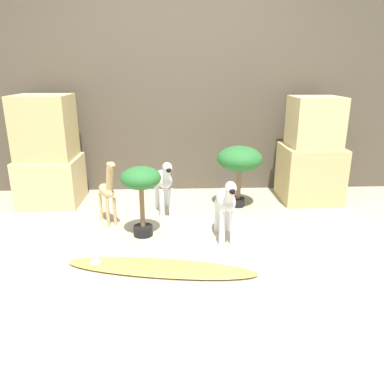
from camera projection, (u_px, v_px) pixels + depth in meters
name	position (u px, v px, depth m)	size (l,w,h in m)	color
ground_plane	(184.00, 252.00, 2.98)	(14.00, 14.00, 0.00)	#B2A88E
wall_back	(181.00, 95.00, 4.23)	(6.40, 0.08, 2.20)	brown
rock_pillar_left	(48.00, 154.00, 3.91)	(0.61, 0.58, 1.14)	#DBC184
rock_pillar_right	(311.00, 155.00, 4.02)	(0.61, 0.58, 1.12)	#D1B775
zebra_right	(226.00, 202.00, 3.11)	(0.17, 0.52, 0.57)	white
zebra_left	(164.00, 181.00, 3.68)	(0.24, 0.52, 0.57)	white
giraffe_figurine	(107.00, 190.00, 3.43)	(0.27, 0.40, 0.63)	tan
potted_palm_front	(240.00, 160.00, 3.82)	(0.46, 0.46, 0.64)	black
potted_palm_back	(141.00, 184.00, 3.13)	(0.34, 0.34, 0.61)	black
surfboard	(159.00, 268.00, 2.71)	(1.42, 0.50, 0.08)	gold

